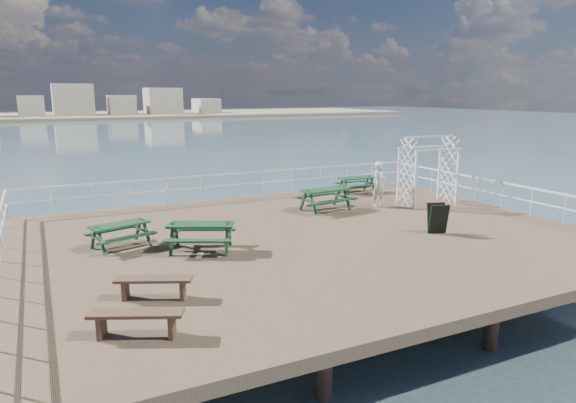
# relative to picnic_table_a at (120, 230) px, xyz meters

# --- Properties ---
(ground) EXTENTS (18.00, 14.00, 0.30)m
(ground) POSITION_rel_picnic_table_a_xyz_m (5.65, -1.28, -0.68)
(ground) COLOR brown
(ground) RESTS_ON ground
(sea_backdrop) EXTENTS (300.00, 300.00, 9.20)m
(sea_backdrop) POSITION_rel_picnic_table_a_xyz_m (18.18, 132.79, -1.04)
(sea_backdrop) COLOR #3F5C6A
(sea_backdrop) RESTS_ON ground
(railing) EXTENTS (17.77, 13.76, 1.10)m
(railing) POSITION_rel_picnic_table_a_xyz_m (5.57, 1.29, 0.34)
(railing) COLOR silver
(railing) RESTS_ON ground
(picnic_table_a) EXTENTS (2.03, 1.81, 0.83)m
(picnic_table_a) POSITION_rel_picnic_table_a_xyz_m (0.00, 0.00, 0.00)
(picnic_table_a) COLOR #13351A
(picnic_table_a) RESTS_ON ground
(picnic_table_b) EXTENTS (2.13, 1.79, 0.97)m
(picnic_table_b) POSITION_rel_picnic_table_a_xyz_m (8.02, 1.60, 0.09)
(picnic_table_b) COLOR #13351A
(picnic_table_b) RESTS_ON ground
(picnic_table_c) EXTENTS (1.74, 1.43, 0.82)m
(picnic_table_c) POSITION_rel_picnic_table_a_xyz_m (11.16, 4.12, -0.01)
(picnic_table_c) COLOR #13351A
(picnic_table_c) RESTS_ON ground
(picnic_table_d) EXTENTS (2.39, 2.21, 0.93)m
(picnic_table_d) POSITION_rel_picnic_table_a_xyz_m (2.08, -1.37, 0.06)
(picnic_table_d) COLOR #13351A
(picnic_table_d) RESTS_ON ground
(flat_bench_near) EXTENTS (1.79, 1.12, 0.51)m
(flat_bench_near) POSITION_rel_picnic_table_a_xyz_m (-0.62, -6.13, -0.15)
(flat_bench_near) COLOR brown
(flat_bench_near) RESTS_ON ground
(flat_bench_far) EXTENTS (1.73, 1.08, 0.49)m
(flat_bench_far) POSITION_rel_picnic_table_a_xyz_m (0.07, -4.41, -0.16)
(flat_bench_far) COLOR brown
(flat_bench_far) RESTS_ON ground
(trellis_arbor) EXTENTS (2.34, 1.34, 2.84)m
(trellis_arbor) POSITION_rel_picnic_table_a_xyz_m (12.40, 0.75, 0.73)
(trellis_arbor) COLOR silver
(trellis_arbor) RESTS_ON ground
(sandwich_board) EXTENTS (0.73, 0.64, 1.01)m
(sandwich_board) POSITION_rel_picnic_table_a_xyz_m (9.61, -2.98, -0.04)
(sandwich_board) COLOR black
(sandwich_board) RESTS_ON ground
(person) EXTENTS (0.73, 0.53, 1.83)m
(person) POSITION_rel_picnic_table_a_xyz_m (10.33, 1.26, 0.38)
(person) COLOR silver
(person) RESTS_ON ground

